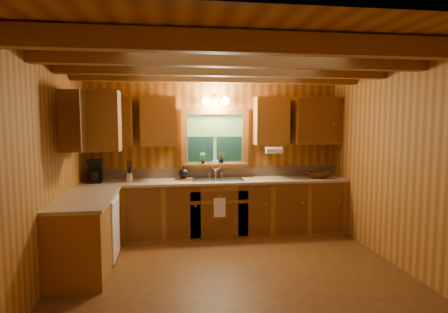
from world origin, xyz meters
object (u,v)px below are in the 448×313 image
object	(u,v)px
wicker_basket	(317,175)
coffee_maker	(95,171)
sink	(217,182)
cutting_board	(184,179)

from	to	relation	value
wicker_basket	coffee_maker	bearing A→B (deg)	179.19
sink	cutting_board	world-z (taller)	sink
sink	coffee_maker	world-z (taller)	coffee_maker
cutting_board	wicker_basket	bearing A→B (deg)	12.68
sink	wicker_basket	bearing A→B (deg)	-0.99
coffee_maker	cutting_board	bearing A→B (deg)	-0.29
sink	coffee_maker	xyz separation A→B (m)	(-1.89, 0.02, 0.22)
cutting_board	wicker_basket	xyz separation A→B (m)	(2.21, -0.09, 0.04)
cutting_board	wicker_basket	distance (m)	2.21
cutting_board	wicker_basket	size ratio (longest dim) A/B	0.66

